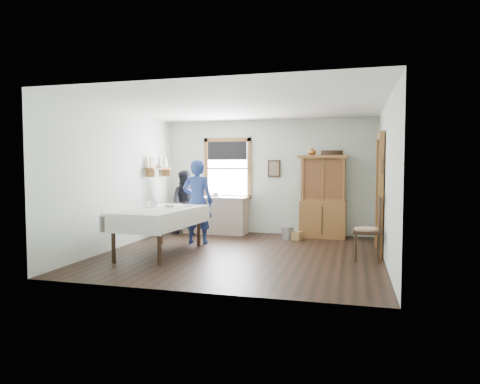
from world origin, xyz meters
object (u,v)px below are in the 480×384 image
at_px(wicker_basket, 294,236).
at_px(china_hutch, 323,197).
at_px(woman_blue, 197,205).
at_px(figure_dark, 186,205).
at_px(pail, 287,233).
at_px(dining_table, 160,231).
at_px(work_counter, 216,215).
at_px(spindle_chair, 367,228).

bearing_deg(wicker_basket, china_hutch, 37.95).
height_order(china_hutch, woman_blue, china_hutch).
bearing_deg(figure_dark, pail, -7.56).
bearing_deg(dining_table, work_counter, 84.32).
height_order(work_counter, wicker_basket, work_counter).
distance_m(pail, figure_dark, 2.43).
height_order(spindle_chair, wicker_basket, spindle_chair).
bearing_deg(woman_blue, spindle_chair, 163.37).
relative_size(work_counter, dining_table, 0.74).
xyz_separation_m(spindle_chair, wicker_basket, (-1.47, 1.72, -0.46)).
bearing_deg(dining_table, woman_blue, 75.83).
height_order(dining_table, pail, dining_table).
bearing_deg(woman_blue, wicker_basket, -156.98).
xyz_separation_m(dining_table, figure_dark, (-0.33, 2.11, 0.28)).
height_order(pail, figure_dark, figure_dark).
bearing_deg(work_counter, dining_table, -94.16).
xyz_separation_m(wicker_basket, figure_dark, (-2.52, -0.00, 0.61)).
distance_m(spindle_chair, figure_dark, 4.35).
height_order(spindle_chair, woman_blue, woman_blue).
xyz_separation_m(spindle_chair, figure_dark, (-3.99, 1.72, 0.15)).
bearing_deg(figure_dark, work_counter, 28.93).
distance_m(pail, wicker_basket, 0.15).
xyz_separation_m(spindle_chair, pail, (-1.62, 1.71, -0.41)).
bearing_deg(work_counter, woman_blue, -86.76).
height_order(pail, woman_blue, woman_blue).
bearing_deg(spindle_chair, wicker_basket, 132.52).
height_order(work_counter, china_hutch, china_hutch).
relative_size(dining_table, figure_dark, 1.48).
bearing_deg(china_hutch, dining_table, -134.71).
relative_size(spindle_chair, woman_blue, 0.68).
height_order(dining_table, wicker_basket, dining_table).
height_order(work_counter, spindle_chair, spindle_chair).
relative_size(woman_blue, figure_dark, 1.16).
distance_m(work_counter, figure_dark, 0.77).
bearing_deg(pail, woman_blue, -151.84).
height_order(spindle_chair, pail, spindle_chair).
height_order(work_counter, pail, work_counter).
bearing_deg(work_counter, wicker_basket, -10.98).
height_order(work_counter, dining_table, work_counter).
bearing_deg(spindle_chair, china_hutch, 114.20).
bearing_deg(wicker_basket, spindle_chair, -49.46).
xyz_separation_m(dining_table, pail, (2.04, 2.10, -0.28)).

